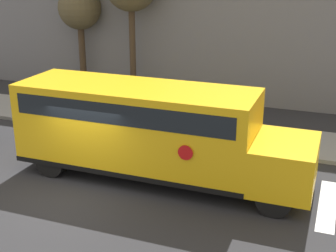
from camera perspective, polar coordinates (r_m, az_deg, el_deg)
ground_plane at (r=14.63m, az=-11.04°, el=-8.16°), size 60.00×60.00×0.00m
sidewalk_strip at (r=19.92m, az=-1.37°, el=0.09°), size 44.00×3.00×0.15m
building_backdrop at (r=25.02m, az=4.30°, el=14.41°), size 32.00×4.00×8.98m
school_bus at (r=14.79m, az=-2.38°, el=-0.15°), size 9.39×2.57×3.02m
tree_near_sidewalk at (r=25.01m, az=-10.72°, el=13.74°), size 2.20×2.20×5.52m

